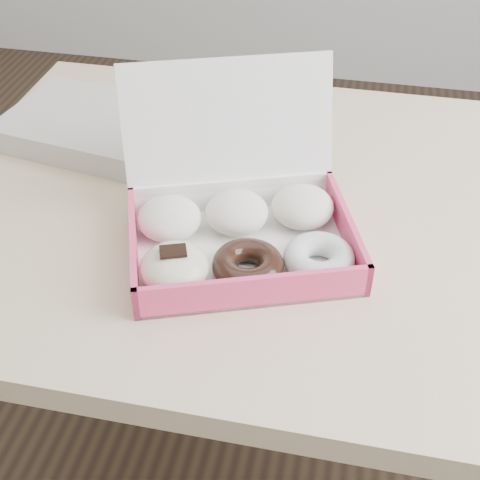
# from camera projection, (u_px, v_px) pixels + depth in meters

# --- Properties ---
(ground) EXTENTS (4.00, 4.00, 0.00)m
(ground) POSITION_uv_depth(u_px,v_px,m) (295.00, 478.00, 1.48)
(ground) COLOR black
(ground) RESTS_ON ground
(table) EXTENTS (1.20, 0.80, 0.75)m
(table) POSITION_uv_depth(u_px,v_px,m) (318.00, 247.00, 1.06)
(table) COLOR #CBB685
(table) RESTS_ON ground
(donut_box) EXTENTS (0.38, 0.36, 0.22)m
(donut_box) POSITION_uv_depth(u_px,v_px,m) (238.00, 225.00, 0.92)
(donut_box) COLOR white
(donut_box) RESTS_ON table
(newspapers) EXTENTS (0.30, 0.25, 0.04)m
(newspapers) POSITION_uv_depth(u_px,v_px,m) (89.00, 125.00, 1.15)
(newspapers) COLOR silver
(newspapers) RESTS_ON table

